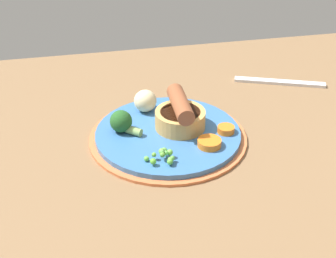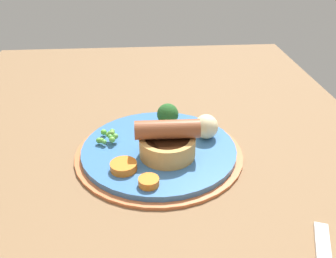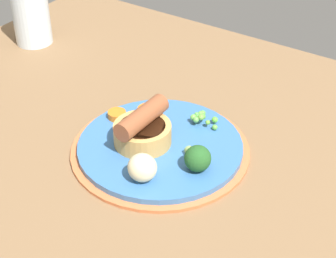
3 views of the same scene
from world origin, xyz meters
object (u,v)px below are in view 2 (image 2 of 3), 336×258
object	(u,v)px
dinner_plate	(159,151)
potato_chunk_1	(206,127)
broccoli_floret_near	(167,115)
carrot_slice_0	(151,182)
sausage_pudding	(167,142)
pea_pile	(108,136)
carrot_slice_2	(124,166)

from	to	relation	value
dinner_plate	potato_chunk_1	distance (cm)	8.77
broccoli_floret_near	carrot_slice_0	size ratio (longest dim) A/B	1.84
sausage_pudding	potato_chunk_1	size ratio (longest dim) A/B	2.39
sausage_pudding	pea_pile	world-z (taller)	sausage_pudding
carrot_slice_0	carrot_slice_2	size ratio (longest dim) A/B	0.74
pea_pile	carrot_slice_0	world-z (taller)	pea_pile
potato_chunk_1	carrot_slice_0	size ratio (longest dim) A/B	1.41
dinner_plate	potato_chunk_1	size ratio (longest dim) A/B	6.60
pea_pile	potato_chunk_1	xyz separation A→B (cm)	(0.08, -15.94, 1.00)
carrot_slice_0	broccoli_floret_near	bearing A→B (deg)	-11.29
dinner_plate	potato_chunk_1	bearing A→B (deg)	-72.40
potato_chunk_1	carrot_slice_2	size ratio (longest dim) A/B	1.04
pea_pile	potato_chunk_1	size ratio (longest dim) A/B	1.17
potato_chunk_1	carrot_slice_0	world-z (taller)	potato_chunk_1
broccoli_floret_near	potato_chunk_1	world-z (taller)	potato_chunk_1
sausage_pudding	dinner_plate	bearing A→B (deg)	-62.97
broccoli_floret_near	carrot_slice_2	xyz separation A→B (cm)	(-13.17, 7.26, -1.21)
sausage_pudding	carrot_slice_2	bearing A→B (deg)	27.94
carrot_slice_0	pea_pile	bearing A→B (deg)	28.49
dinner_plate	broccoli_floret_near	world-z (taller)	broccoli_floret_near
broccoli_floret_near	carrot_slice_2	distance (cm)	15.09
sausage_pudding	potato_chunk_1	bearing A→B (deg)	-143.53
dinner_plate	pea_pile	bearing A→B (deg)	73.20
broccoli_floret_near	potato_chunk_1	xyz separation A→B (cm)	(-4.94, -6.06, 0.21)
sausage_pudding	carrot_slice_0	bearing A→B (deg)	70.16
broccoli_floret_near	potato_chunk_1	size ratio (longest dim) A/B	1.31
carrot_slice_0	carrot_slice_2	world-z (taller)	same
pea_pile	carrot_slice_0	size ratio (longest dim) A/B	1.64
potato_chunk_1	carrot_slice_2	bearing A→B (deg)	121.72
dinner_plate	sausage_pudding	distance (cm)	4.11
sausage_pudding	pea_pile	xyz separation A→B (cm)	(4.77, 9.19, -1.34)
pea_pile	carrot_slice_0	distance (cm)	13.62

